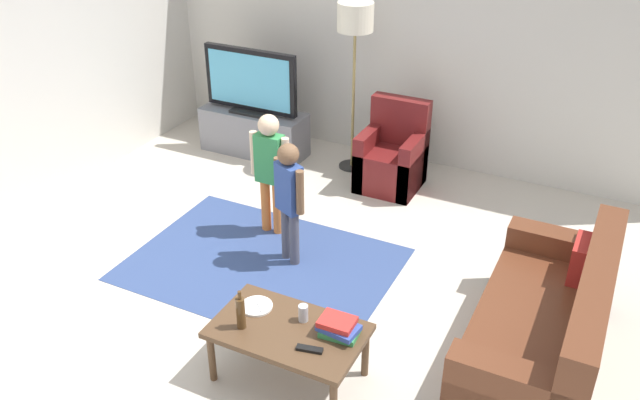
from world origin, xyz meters
name	(u,v)px	position (x,y,z in m)	size (l,w,h in m)	color
ground	(286,306)	(0.00, 0.00, 0.00)	(7.80, 7.80, 0.00)	beige
wall_back	(424,39)	(0.00, 3.00, 1.35)	(6.00, 0.12, 2.70)	silver
area_rug	(262,264)	(-0.46, 0.40, 0.00)	(2.20, 1.60, 0.01)	#33477A
tv_stand	(254,132)	(-1.68, 2.30, 0.24)	(1.20, 0.44, 0.50)	slate
tv	(251,82)	(-1.68, 2.28, 0.85)	(1.10, 0.28, 0.71)	black
couch	(549,331)	(1.92, 0.24, 0.29)	(0.80, 1.80, 0.86)	brown
armchair	(393,159)	(0.01, 2.26, 0.30)	(0.60, 0.60, 0.90)	maroon
floor_lamp	(355,26)	(-0.53, 2.45, 1.54)	(0.36, 0.36, 1.78)	#262626
child_near_tv	(270,164)	(-0.65, 0.92, 0.69)	(0.39, 0.19, 1.15)	orange
child_center	(289,193)	(-0.27, 0.58, 0.66)	(0.34, 0.22, 1.10)	#4C4C59
coffee_table	(288,334)	(0.39, -0.66, 0.37)	(1.00, 0.60, 0.42)	#513823
book_stack	(339,327)	(0.71, -0.56, 0.48)	(0.27, 0.20, 0.11)	#388C4C
bottle	(241,312)	(0.11, -0.78, 0.54)	(0.06, 0.06, 0.29)	#4C3319
tv_remote	(310,349)	(0.61, -0.78, 0.43)	(0.17, 0.05, 0.02)	black
soda_can	(303,313)	(0.44, -0.54, 0.48)	(0.07, 0.07, 0.12)	silver
plate	(257,306)	(0.09, -0.56, 0.43)	(0.22, 0.22, 0.02)	white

